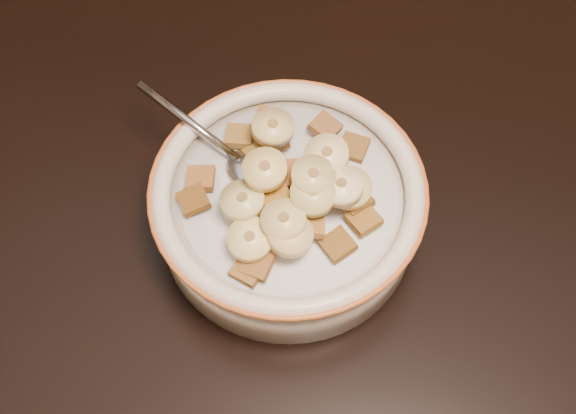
# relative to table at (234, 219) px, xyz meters

# --- Properties ---
(table) EXTENTS (1.41, 0.92, 0.04)m
(table) POSITION_rel_table_xyz_m (0.00, 0.00, 0.00)
(table) COLOR black
(table) RESTS_ON floor
(cereal_bowl) EXTENTS (0.19, 0.19, 0.05)m
(cereal_bowl) POSITION_rel_table_xyz_m (0.05, -0.01, 0.04)
(cereal_bowl) COLOR beige
(cereal_bowl) RESTS_ON table
(milk) EXTENTS (0.16, 0.16, 0.00)m
(milk) POSITION_rel_table_xyz_m (0.05, -0.01, 0.07)
(milk) COLOR white
(milk) RESTS_ON cereal_bowl
(spoon) EXTENTS (0.06, 0.05, 0.01)m
(spoon) POSITION_rel_table_xyz_m (0.02, 0.00, 0.07)
(spoon) COLOR #9FA6B0
(spoon) RESTS_ON cereal_bowl
(cereal_square_0) EXTENTS (0.03, 0.03, 0.01)m
(cereal_square_0) POSITION_rel_table_xyz_m (0.04, -0.03, 0.09)
(cereal_square_0) COLOR #93651A
(cereal_square_0) RESTS_ON milk
(cereal_square_1) EXTENTS (0.02, 0.02, 0.01)m
(cereal_square_1) POSITION_rel_table_xyz_m (-0.02, -0.01, 0.07)
(cereal_square_1) COLOR brown
(cereal_square_1) RESTS_ON milk
(cereal_square_2) EXTENTS (0.03, 0.03, 0.01)m
(cereal_square_2) POSITION_rel_table_xyz_m (0.03, 0.03, 0.08)
(cereal_square_2) COLOR brown
(cereal_square_2) RESTS_ON milk
(cereal_square_3) EXTENTS (0.03, 0.03, 0.01)m
(cereal_square_3) POSITION_rel_table_xyz_m (0.09, -0.02, 0.08)
(cereal_square_3) COLOR brown
(cereal_square_3) RESTS_ON milk
(cereal_square_4) EXTENTS (0.03, 0.03, 0.01)m
(cereal_square_4) POSITION_rel_table_xyz_m (0.03, -0.07, 0.07)
(cereal_square_4) COLOR olive
(cereal_square_4) RESTS_ON milk
(cereal_square_5) EXTENTS (0.03, 0.03, 0.01)m
(cereal_square_5) POSITION_rel_table_xyz_m (0.10, -0.03, 0.07)
(cereal_square_5) COLOR brown
(cereal_square_5) RESTS_ON milk
(cereal_square_6) EXTENTS (0.03, 0.03, 0.01)m
(cereal_square_6) POSITION_rel_table_xyz_m (0.08, -0.05, 0.07)
(cereal_square_6) COLOR brown
(cereal_square_6) RESTS_ON milk
(cereal_square_7) EXTENTS (0.02, 0.02, 0.01)m
(cereal_square_7) POSITION_rel_table_xyz_m (0.02, 0.05, 0.07)
(cereal_square_7) COLOR brown
(cereal_square_7) RESTS_ON milk
(cereal_square_8) EXTENTS (0.02, 0.02, 0.01)m
(cereal_square_8) POSITION_rel_table_xyz_m (0.05, -0.01, 0.09)
(cereal_square_8) COLOR brown
(cereal_square_8) RESTS_ON milk
(cereal_square_9) EXTENTS (0.02, 0.02, 0.01)m
(cereal_square_9) POSITION_rel_table_xyz_m (0.02, 0.03, 0.08)
(cereal_square_9) COLOR brown
(cereal_square_9) RESTS_ON milk
(cereal_square_10) EXTENTS (0.02, 0.02, 0.01)m
(cereal_square_10) POSITION_rel_table_xyz_m (0.00, 0.03, 0.07)
(cereal_square_10) COLOR brown
(cereal_square_10) RESTS_ON milk
(cereal_square_11) EXTENTS (0.02, 0.02, 0.01)m
(cereal_square_11) POSITION_rel_table_xyz_m (0.06, -0.04, 0.08)
(cereal_square_11) COLOR olive
(cereal_square_11) RESTS_ON milk
(cereal_square_12) EXTENTS (0.03, 0.03, 0.01)m
(cereal_square_12) POSITION_rel_table_xyz_m (0.07, 0.04, 0.08)
(cereal_square_12) COLOR brown
(cereal_square_12) RESTS_ON milk
(cereal_square_13) EXTENTS (0.03, 0.03, 0.01)m
(cereal_square_13) POSITION_rel_table_xyz_m (0.03, -0.05, 0.08)
(cereal_square_13) COLOR #90591C
(cereal_square_13) RESTS_ON milk
(cereal_square_14) EXTENTS (0.02, 0.03, 0.01)m
(cereal_square_14) POSITION_rel_table_xyz_m (0.09, 0.03, 0.07)
(cereal_square_14) COLOR brown
(cereal_square_14) RESTS_ON milk
(cereal_square_15) EXTENTS (0.02, 0.02, 0.01)m
(cereal_square_15) POSITION_rel_table_xyz_m (0.03, -0.01, 0.09)
(cereal_square_15) COLOR olive
(cereal_square_15) RESTS_ON milk
(cereal_square_16) EXTENTS (0.03, 0.03, 0.01)m
(cereal_square_16) POSITION_rel_table_xyz_m (0.03, -0.08, 0.07)
(cereal_square_16) COLOR olive
(cereal_square_16) RESTS_ON milk
(cereal_square_17) EXTENTS (0.03, 0.03, 0.01)m
(cereal_square_17) POSITION_rel_table_xyz_m (-0.02, -0.03, 0.07)
(cereal_square_17) COLOR brown
(cereal_square_17) RESTS_ON milk
(cereal_square_18) EXTENTS (0.03, 0.03, 0.01)m
(cereal_square_18) POSITION_rel_table_xyz_m (0.03, -0.01, 0.09)
(cereal_square_18) COLOR brown
(cereal_square_18) RESTS_ON milk
(cereal_square_19) EXTENTS (0.02, 0.02, 0.01)m
(cereal_square_19) POSITION_rel_table_xyz_m (0.06, -0.01, 0.09)
(cereal_square_19) COLOR olive
(cereal_square_19) RESTS_ON milk
(cereal_square_20) EXTENTS (0.03, 0.03, 0.01)m
(cereal_square_20) POSITION_rel_table_xyz_m (0.08, -0.01, 0.08)
(cereal_square_20) COLOR #945723
(cereal_square_20) RESTS_ON milk
(cereal_square_21) EXTENTS (0.03, 0.03, 0.01)m
(cereal_square_21) POSITION_rel_table_xyz_m (0.02, 0.01, 0.08)
(cereal_square_21) COLOR brown
(cereal_square_21) RESTS_ON milk
(banana_slice_0) EXTENTS (0.04, 0.04, 0.01)m
(banana_slice_0) POSITION_rel_table_xyz_m (0.03, -0.06, 0.08)
(banana_slice_0) COLOR #F4D57D
(banana_slice_0) RESTS_ON milk
(banana_slice_1) EXTENTS (0.04, 0.04, 0.02)m
(banana_slice_1) POSITION_rel_table_xyz_m (0.05, -0.06, 0.09)
(banana_slice_1) COLOR #D0B781
(banana_slice_1) RESTS_ON milk
(banana_slice_2) EXTENTS (0.04, 0.04, 0.01)m
(banana_slice_2) POSITION_rel_table_xyz_m (0.08, -0.02, 0.10)
(banana_slice_2) COLOR beige
(banana_slice_2) RESTS_ON milk
(banana_slice_3) EXTENTS (0.04, 0.04, 0.01)m
(banana_slice_3) POSITION_rel_table_xyz_m (0.07, 0.00, 0.09)
(banana_slice_3) COLOR #F6D87B
(banana_slice_3) RESTS_ON milk
(banana_slice_4) EXTENTS (0.04, 0.04, 0.01)m
(banana_slice_4) POSITION_rel_table_xyz_m (0.06, -0.02, 0.10)
(banana_slice_4) COLOR tan
(banana_slice_4) RESTS_ON milk
(banana_slice_5) EXTENTS (0.04, 0.04, 0.01)m
(banana_slice_5) POSITION_rel_table_xyz_m (0.03, -0.02, 0.10)
(banana_slice_5) COLOR #FFDE7A
(banana_slice_5) RESTS_ON milk
(banana_slice_6) EXTENTS (0.04, 0.04, 0.01)m
(banana_slice_6) POSITION_rel_table_xyz_m (0.09, -0.02, 0.09)
(banana_slice_6) COLOR #D7BE6C
(banana_slice_6) RESTS_ON milk
(banana_slice_7) EXTENTS (0.04, 0.04, 0.01)m
(banana_slice_7) POSITION_rel_table_xyz_m (0.05, -0.05, 0.09)
(banana_slice_7) COLOR #CCBA81
(banana_slice_7) RESTS_ON milk
(banana_slice_8) EXTENTS (0.03, 0.03, 0.01)m
(banana_slice_8) POSITION_rel_table_xyz_m (0.07, 0.00, 0.10)
(banana_slice_8) COLOR #E9DA8C
(banana_slice_8) RESTS_ON milk
(banana_slice_9) EXTENTS (0.04, 0.04, 0.02)m
(banana_slice_9) POSITION_rel_table_xyz_m (0.02, -0.04, 0.09)
(banana_slice_9) COLOR #ECE186
(banana_slice_9) RESTS_ON milk
(banana_slice_10) EXTENTS (0.04, 0.04, 0.01)m
(banana_slice_10) POSITION_rel_table_xyz_m (0.06, -0.03, 0.10)
(banana_slice_10) COLOR #CABD6D
(banana_slice_10) RESTS_ON milk
(banana_slice_11) EXTENTS (0.03, 0.03, 0.01)m
(banana_slice_11) POSITION_rel_table_xyz_m (0.03, 0.03, 0.09)
(banana_slice_11) COLOR #D7BC79
(banana_slice_11) RESTS_ON milk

